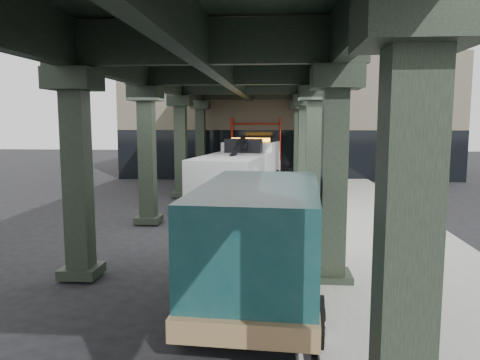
% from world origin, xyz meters
% --- Properties ---
extents(ground, '(90.00, 90.00, 0.00)m').
position_xyz_m(ground, '(0.00, 0.00, 0.00)').
color(ground, black).
rests_on(ground, ground).
extents(sidewalk, '(5.00, 40.00, 0.15)m').
position_xyz_m(sidewalk, '(4.50, 2.00, 0.07)').
color(sidewalk, gray).
rests_on(sidewalk, ground).
extents(lane_stripe, '(0.12, 38.00, 0.01)m').
position_xyz_m(lane_stripe, '(1.70, 2.00, 0.01)').
color(lane_stripe, silver).
rests_on(lane_stripe, ground).
extents(viaduct, '(7.40, 32.00, 6.40)m').
position_xyz_m(viaduct, '(-0.40, 2.00, 5.46)').
color(viaduct, black).
rests_on(viaduct, ground).
extents(building, '(22.00, 10.00, 8.00)m').
position_xyz_m(building, '(2.00, 20.00, 4.00)').
color(building, '#C6B793').
rests_on(building, ground).
extents(scaffolding, '(3.08, 0.88, 4.00)m').
position_xyz_m(scaffolding, '(0.00, 14.64, 2.11)').
color(scaffolding, '#AD1D0D').
rests_on(scaffolding, ground).
extents(tow_truck, '(3.88, 9.58, 3.06)m').
position_xyz_m(tow_truck, '(-0.36, 7.57, 1.49)').
color(tow_truck, black).
rests_on(tow_truck, ground).
extents(towed_van, '(2.85, 6.40, 2.54)m').
position_xyz_m(towed_van, '(0.99, -5.08, 1.37)').
color(towed_van, '#10393A').
rests_on(towed_van, ground).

